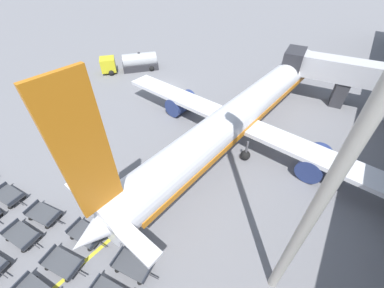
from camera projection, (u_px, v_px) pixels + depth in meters
The scene contains 11 objects.
ground_plane at pixel (165, 87), 37.00m from camera, with size 500.00×500.00×0.00m, color gray.
jet_bridge at pixel (364, 81), 29.99m from camera, with size 17.34×5.78×6.37m.
airplane at pixel (241, 113), 25.86m from camera, with size 32.58×40.39×13.50m.
fuel_tanker_primary at pixel (133, 63), 41.21m from camera, with size 8.33×8.99×3.06m.
baggage_dolly_row_mid_b_col_c at pixel (22, 236), 17.77m from camera, with size 3.41×1.75×0.92m.
baggage_dolly_row_mid_b_col_d at pixel (63, 263), 16.24m from camera, with size 3.43×1.86×0.92m.
baggage_dolly_row_far_col_b at pixel (9, 196), 20.58m from camera, with size 3.41×1.73×0.92m.
baggage_dolly_row_far_col_c at pixel (44, 214), 19.16m from camera, with size 3.43×1.86×0.92m.
baggage_dolly_row_far_col_d at pixel (86, 234), 17.85m from camera, with size 3.41×1.72×0.92m.
baggage_dolly_row_far_col_e at pixel (133, 266), 16.12m from camera, with size 3.43×1.84×0.92m.
stand_guidance_stripe at pixel (185, 174), 23.14m from camera, with size 4.26×36.30×0.01m.
Camera 1 is at (22.24, -25.95, 17.31)m, focal length 22.00 mm.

